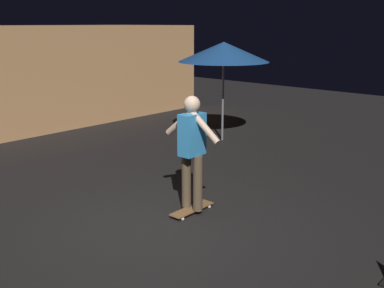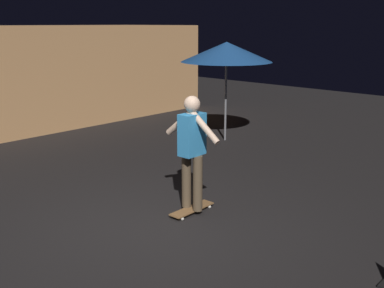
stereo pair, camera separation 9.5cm
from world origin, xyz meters
The scene contains 4 objects.
ground_plane centered at (0.00, 0.00, 0.00)m, with size 28.00×28.00×0.00m, color black.
patio_umbrella centered at (4.51, 2.42, 2.07)m, with size 2.10×2.10×2.30m.
skateboard_ridden centered at (0.77, 0.00, 0.06)m, with size 0.78×0.23×0.07m.
skater centered at (0.77, 0.00, 1.04)m, with size 0.38×0.98×1.67m.
Camera 2 is at (-3.88, -4.36, 2.72)m, focal length 43.42 mm.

